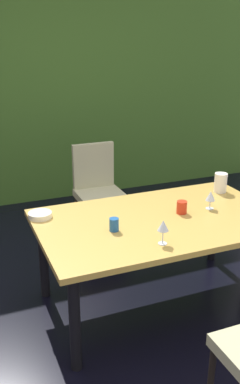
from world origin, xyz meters
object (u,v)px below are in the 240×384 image
Objects in this scene: dining_table at (160,228)px; cup_right at (182,207)px; wine_glass_west at (211,196)px; serving_bowl_left at (40,215)px; wine_glass_corner at (163,226)px; pitcher_near_shelf at (221,182)px; cup_east at (114,225)px; chair_head_far at (98,187)px.

cup_right reaches higher than dining_table.
cup_right is (-0.24, 0.01, -0.05)m from wine_glass_west.
dining_table is at bearing -23.12° from serving_bowl_left.
wine_glass_corner is 1.10m from pitcher_near_shelf.
wine_glass_corner is at bearing -53.82° from cup_east.
chair_head_far reaches higher than wine_glass_corner.
chair_head_far is at bearing 50.84° from serving_bowl_left.
cup_east is (-0.57, -0.09, -0.00)m from cup_right.
chair_head_far is 5.85× the size of pitcher_near_shelf.
chair_head_far reaches higher than dining_table.
pitcher_near_shelf reaches higher than wine_glass_west.
cup_right is (0.19, 0.03, 0.12)m from dining_table.
wine_glass_west reaches higher than dining_table.
cup_east is 1.15m from pitcher_near_shelf.
dining_table is at bearing -177.46° from wine_glass_west.
cup_right is 1.05× the size of cup_east.
pitcher_near_shelf is (0.29, 0.28, -0.02)m from wine_glass_west.
chair_head_far reaches higher than wine_glass_west.
wine_glass_west reaches higher than serving_bowl_left.
chair_head_far is at bearing 91.43° from dining_table.
dining_table is 19.64× the size of cup_east.
dining_table is 0.23m from cup_right.
wine_glass_corner is at bearing -143.21° from pitcher_near_shelf.
cup_right reaches higher than cup_east.
cup_right is at bearing 9.04° from cup_east.
chair_head_far is 1.29m from cup_right.
wine_glass_corner is 0.53m from cup_right.
dining_table is 10.79× the size of pitcher_near_shelf.
wine_glass_corner is at bearing -47.94° from serving_bowl_left.
pitcher_near_shelf is at bearing 127.59° from chair_head_far.
pitcher_near_shelf reaches higher than cup_east.
dining_table is 0.40m from cup_east.
chair_head_far is at bearing 100.11° from cup_right.
cup_east is at bearing 126.18° from wine_glass_corner.
wine_glass_corner reaches higher than serving_bowl_left.
cup_right is (0.35, 0.38, -0.07)m from wine_glass_corner.
serving_bowl_left reaches higher than dining_table.
cup_east is (0.41, -0.40, 0.03)m from serving_bowl_left.
chair_head_far is at bearing 110.23° from wine_glass_west.
pitcher_near_shelf is at bearing 18.50° from cup_east.
wine_glass_corner is 1.71× the size of cup_right.
chair_head_far is (-0.03, 1.27, -0.10)m from dining_table.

